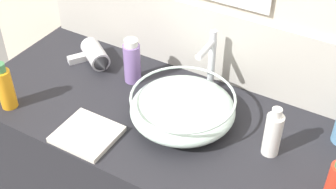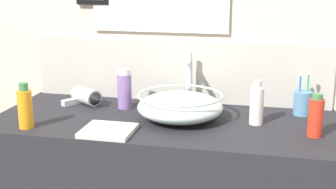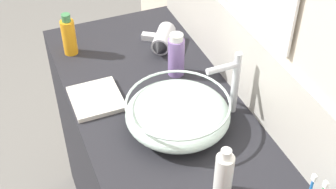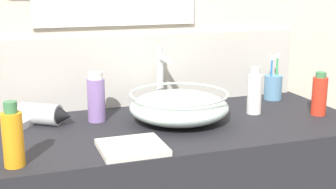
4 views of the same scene
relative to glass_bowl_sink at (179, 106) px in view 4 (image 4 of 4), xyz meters
The scene contains 10 objects.
back_panel 0.39m from the glass_bowl_sink, 102.26° to the left, with size 2.09×0.10×2.42m.
glass_bowl_sink is the anchor object (origin of this frame).
faucet 0.20m from the glass_bowl_sink, 90.00° to the left, with size 0.02×0.11×0.23m.
hair_drier 0.44m from the glass_bowl_sink, 164.92° to the left, with size 0.20×0.15×0.07m.
toothbrush_cup 0.49m from the glass_bowl_sink, 20.03° to the left, with size 0.07×0.07×0.18m.
lotion_bottle 0.27m from the glass_bowl_sink, 158.24° to the left, with size 0.06×0.06×0.16m.
spray_bottle 0.49m from the glass_bowl_sink, ahead, with size 0.05×0.05×0.15m.
soap_dispenser 0.29m from the glass_bowl_sink, ahead, with size 0.05×0.05×0.16m.
shampoo_bottle 0.57m from the glass_bowl_sink, 157.24° to the right, with size 0.05×0.05×0.17m.
hand_towel 0.30m from the glass_bowl_sink, 136.32° to the right, with size 0.18×0.16×0.02m, color silver.
Camera 4 is at (-0.46, -1.37, 1.35)m, focal length 50.00 mm.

